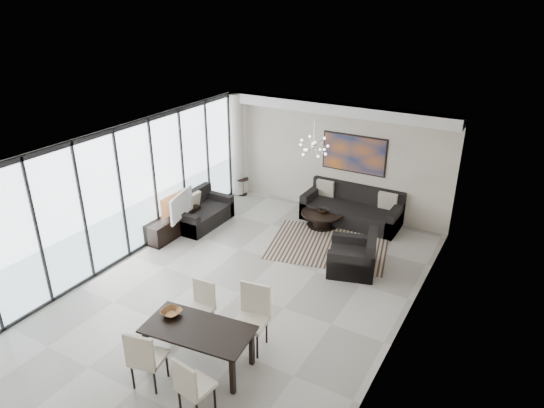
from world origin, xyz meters
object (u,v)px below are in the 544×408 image
Objects in this scene: coffee_table at (322,218)px; sofa_main at (352,210)px; dining_table at (198,333)px; television at (177,205)px; tv_console at (173,225)px.

sofa_main is at bearing 48.02° from coffee_table.
coffee_table is 0.60× the size of dining_table.
dining_table is (3.12, -3.25, -0.19)m from television.
television reaches higher than coffee_table.
sofa_main is at bearing 38.91° from tv_console.
television is at bearing 133.82° from dining_table.
dining_table is (-0.18, -6.02, 0.31)m from sofa_main.
sofa_main is 6.03m from dining_table.
tv_console is at bearing 135.47° from dining_table.
coffee_table is 3.64m from tv_console.
coffee_table is 0.82m from sofa_main.
dining_table is at bearing -149.55° from television.
sofa_main is 4.33m from television.
tv_console is 0.58m from television.
sofa_main is 1.38× the size of dining_table.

